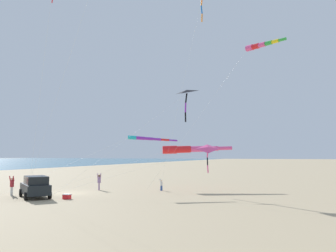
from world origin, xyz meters
TOP-DOWN VIEW (x-y plane):
  - ground_plane at (0.00, 0.00)m, footprint 600.00×600.00m
  - parked_car at (-0.50, -3.77)m, footprint 4.52×4.11m
  - cooler_box at (2.57, -3.50)m, footprint 0.62×0.42m
  - person_adult_flyer at (-3.74, -3.15)m, footprint 0.58×0.63m
  - person_child_green_jacket at (7.43, 5.39)m, footprint 0.39×0.31m
  - person_child_grey_jacket at (1.19, 3.55)m, footprint 0.58×0.63m
  - kite_delta_green_low_center at (10.08, 5.70)m, footprint 11.23×9.21m
  - kite_windsock_small_distant at (9.26, 8.61)m, footprint 16.41×11.28m
  - kite_delta_yellow_midlevel at (12.85, 3.27)m, footprint 13.52×9.31m
  - kite_windsock_striped_overhead at (6.63, 3.24)m, footprint 12.27×11.29m
  - kite_windsock_red_high_left at (18.03, -0.30)m, footprint 14.55×7.59m

SIDE VIEW (x-z plane):
  - ground_plane at x=0.00m, z-range 0.00..0.00m
  - cooler_box at x=2.57m, z-range 0.00..0.42m
  - person_child_green_jacket at x=7.43m, z-range 0.05..1.26m
  - parked_car at x=-0.50m, z-range 0.03..1.88m
  - person_child_grey_jacket at x=1.19m, z-range 0.08..1.83m
  - person_adult_flyer at x=-3.74m, z-range 0.08..1.83m
  - kite_delta_yellow_midlevel at x=12.85m, z-range 1.85..6.48m
  - kite_windsock_small_distant at x=9.26m, z-range 1.93..6.60m
  - kite_windsock_striped_overhead at x=6.63m, z-range 2.47..8.03m
  - kite_delta_green_low_center at x=10.08m, z-range 4.81..15.31m
  - kite_windsock_red_high_left at x=18.03m, z-range 5.96..18.44m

